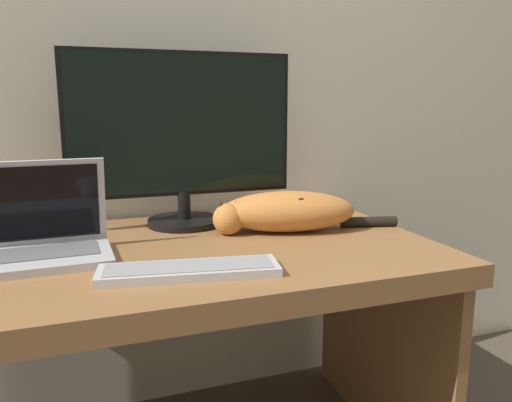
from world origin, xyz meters
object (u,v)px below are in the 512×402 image
external_keyboard (189,270)px  cat (285,211)px  laptop (37,240)px  monitor (182,136)px

external_keyboard → cat: cat is taller
external_keyboard → cat: bearing=48.1°
laptop → cat: bearing=2.1°
laptop → external_keyboard: bearing=-37.9°
monitor → laptop: (-0.42, -0.24, -0.23)m
monitor → cat: monitor is taller
monitor → cat: bearing=-35.1°
cat → external_keyboard: bearing=-127.3°
laptop → cat: laptop is taller
laptop → cat: (0.69, 0.05, 0.01)m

